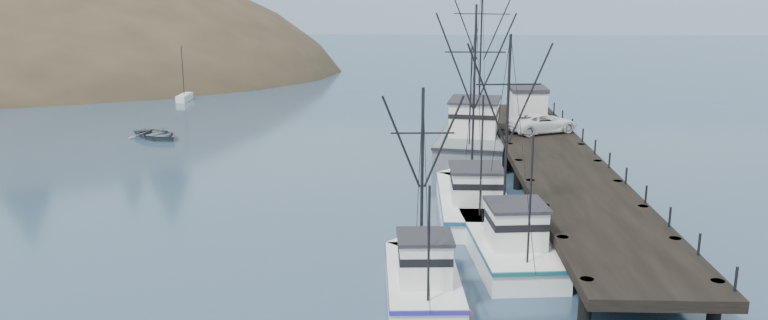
% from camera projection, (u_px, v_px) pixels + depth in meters
% --- Properties ---
extents(ground, '(400.00, 400.00, 0.00)m').
position_uv_depth(ground, '(319.00, 281.00, 34.90)').
color(ground, navy).
rests_on(ground, ground).
extents(pier, '(6.00, 44.00, 2.00)m').
position_uv_depth(pier, '(558.00, 165.00, 49.52)').
color(pier, black).
rests_on(pier, ground).
extents(distant_ridge, '(360.00, 40.00, 26.00)m').
position_uv_depth(distant_ridge, '(433.00, 29.00, 199.46)').
color(distant_ridge, '#9EB2C6').
rests_on(distant_ridge, ground).
extents(distant_ridge_far, '(180.00, 25.00, 18.00)m').
position_uv_depth(distant_ridge_far, '(259.00, 25.00, 215.80)').
color(distant_ridge_far, silver).
rests_on(distant_ridge_far, ground).
extents(moored_sailboats, '(23.34, 17.79, 6.35)m').
position_uv_depth(moored_sailboats, '(107.00, 86.00, 94.29)').
color(moored_sailboats, white).
rests_on(moored_sailboats, ground).
extents(trawler_near, '(4.65, 11.39, 11.47)m').
position_uv_depth(trawler_near, '(507.00, 241.00, 37.83)').
color(trawler_near, white).
rests_on(trawler_near, ground).
extents(trawler_mid, '(3.59, 9.40, 9.57)m').
position_uv_depth(trawler_mid, '(422.00, 278.00, 33.19)').
color(trawler_mid, white).
rests_on(trawler_mid, ground).
extents(trawler_far, '(4.10, 12.43, 12.61)m').
position_uv_depth(trawler_far, '(473.00, 199.00, 44.87)').
color(trawler_far, white).
rests_on(trawler_far, ground).
extents(work_vessel, '(7.59, 17.39, 14.23)m').
position_uv_depth(work_vessel, '(476.00, 135.00, 60.84)').
color(work_vessel, slate).
rests_on(work_vessel, ground).
extents(pier_shed, '(3.00, 3.20, 2.80)m').
position_uv_depth(pier_shed, '(528.00, 104.00, 62.76)').
color(pier_shed, silver).
rests_on(pier_shed, pier).
extents(pickup_truck, '(6.09, 4.62, 1.54)m').
position_uv_depth(pickup_truck, '(542.00, 123.00, 58.01)').
color(pickup_truck, white).
rests_on(pickup_truck, pier).
extents(motorboat, '(6.30, 6.04, 1.06)m').
position_uv_depth(motorboat, '(157.00, 138.00, 65.47)').
color(motorboat, slate).
rests_on(motorboat, ground).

